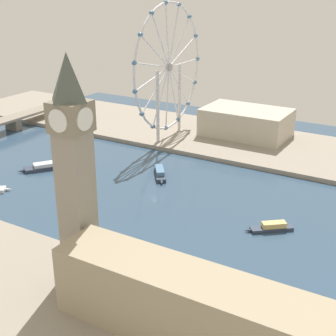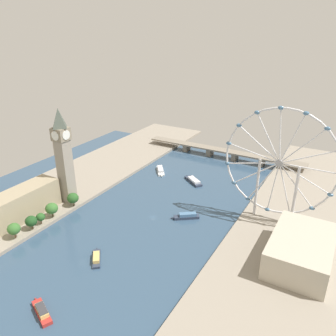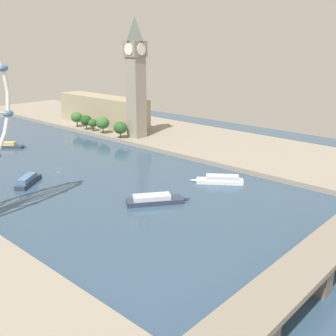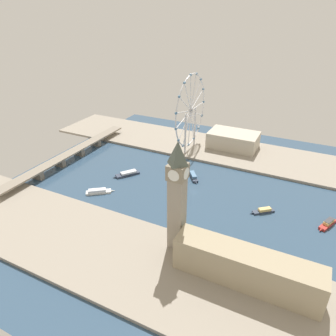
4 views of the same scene
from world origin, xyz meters
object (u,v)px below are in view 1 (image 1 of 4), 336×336
at_px(parliament_block, 192,310).
at_px(tour_boat_4, 160,173).
at_px(clock_tower, 74,168).
at_px(tour_boat_0, 46,166).
at_px(tour_boat_3, 272,227).
at_px(riverside_hall, 246,122).
at_px(ferris_wheel, 169,68).

xyz_separation_m(parliament_block, tour_boat_4, (126.90, 90.73, -13.95)).
relative_size(clock_tower, tour_boat_0, 3.12).
xyz_separation_m(parliament_block, tour_boat_3, (94.95, 4.65, -14.36)).
xyz_separation_m(riverside_hall, tour_boat_4, (-101.19, 17.24, -11.38)).
height_order(riverside_hall, tour_boat_0, riverside_hall).
height_order(ferris_wheel, tour_boat_0, ferris_wheel).
bearing_deg(tour_boat_0, clock_tower, 86.26).
height_order(tour_boat_3, tour_boat_4, tour_boat_4).
height_order(clock_tower, parliament_block, clock_tower).
relative_size(ferris_wheel, tour_boat_0, 3.43).
height_order(clock_tower, ferris_wheel, ferris_wheel).
relative_size(clock_tower, ferris_wheel, 0.91).
height_order(tour_boat_0, tour_boat_3, tour_boat_0).
distance_m(parliament_block, ferris_wheel, 235.41).
bearing_deg(ferris_wheel, tour_boat_4, -153.73).
bearing_deg(parliament_block, ferris_wheel, 32.50).
xyz_separation_m(tour_boat_0, tour_boat_4, (27.92, -72.24, 0.29)).
bearing_deg(parliament_block, tour_boat_0, 58.73).
bearing_deg(tour_boat_0, parliament_block, 94.64).
relative_size(clock_tower, riverside_hall, 1.40).
relative_size(ferris_wheel, tour_boat_3, 4.64).
relative_size(clock_tower, parliament_block, 0.90).
relative_size(clock_tower, tour_boat_3, 4.21).
distance_m(clock_tower, parliament_block, 69.81).
distance_m(riverside_hall, tour_boat_0, 157.52).
bearing_deg(riverside_hall, tour_boat_4, 170.33).
distance_m(clock_tower, riverside_hall, 218.86).
height_order(clock_tower, tour_boat_0, clock_tower).
bearing_deg(tour_boat_3, ferris_wheel, -79.49).
relative_size(ferris_wheel, riverside_hall, 1.54).
bearing_deg(ferris_wheel, clock_tower, -160.27).
distance_m(clock_tower, ferris_wheel, 194.25).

